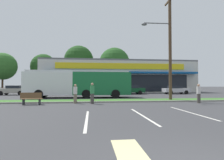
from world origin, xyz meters
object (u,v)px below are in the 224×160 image
object	(u,v)px
car_4	(176,90)
car_1	(13,90)
utility_pole	(169,43)
car_2	(130,89)
city_bus	(79,83)
bus_stop_bench	(31,98)
pedestrian_near_bench	(75,94)
car_3	(88,90)
pedestrian_mid	(92,93)
pedestrian_by_pole	(199,93)

from	to	relation	value
car_4	car_1	bearing A→B (deg)	179.64
utility_pole	car_1	size ratio (longest dim) A/B	2.43
utility_pole	car_1	xyz separation A→B (m)	(-19.34, 11.78, -4.89)
car_2	city_bus	bearing A→B (deg)	39.95
utility_pole	bus_stop_bench	xyz separation A→B (m)	(-12.28, -2.02, -5.14)
pedestrian_near_bench	bus_stop_bench	bearing A→B (deg)	-154.46
car_3	pedestrian_mid	xyz separation A→B (m)	(0.57, -13.58, 0.10)
car_1	car_2	xyz separation A→B (m)	(18.08, -0.00, 0.02)
utility_pole	car_3	xyz separation A→B (m)	(-8.08, 11.63, -4.88)
car_1	car_3	size ratio (longest dim) A/B	0.95
pedestrian_by_pole	pedestrian_mid	xyz separation A→B (m)	(-9.05, 0.47, 0.05)
city_bus	car_4	size ratio (longest dim) A/B	2.91
car_2	pedestrian_by_pole	xyz separation A→B (m)	(2.80, -14.21, 0.05)
utility_pole	city_bus	distance (m)	11.19
pedestrian_by_pole	utility_pole	bearing A→B (deg)	-169.37
city_bus	car_2	distance (m)	10.28
city_bus	car_3	distance (m)	6.58
utility_pole	car_4	xyz separation A→B (m)	(6.46, 11.62, -4.92)
car_3	car_4	bearing A→B (deg)	-0.02
car_2	car_4	distance (m)	7.72
car_2	pedestrian_by_pole	distance (m)	14.49
car_2	car_3	bearing A→B (deg)	1.30
car_4	city_bus	bearing A→B (deg)	-157.61
car_3	pedestrian_mid	world-z (taller)	pedestrian_mid
utility_pole	car_4	size ratio (longest dim) A/B	2.47
pedestrian_near_bench	car_1	bearing A→B (deg)	144.15
pedestrian_near_bench	car_4	bearing A→B (deg)	56.33
city_bus	car_1	xyz separation A→B (m)	(-10.23, 6.57, -1.01)
utility_pole	car_3	world-z (taller)	utility_pole
car_1	car_2	size ratio (longest dim) A/B	0.94
car_3	pedestrian_mid	size ratio (longest dim) A/B	2.66
car_3	car_4	xyz separation A→B (m)	(14.54, -0.00, -0.03)
utility_pole	car_3	size ratio (longest dim) A/B	2.31
city_bus	pedestrian_mid	xyz separation A→B (m)	(1.60, -7.17, -0.90)
car_1	pedestrian_near_bench	bearing A→B (deg)	128.19
car_1	utility_pole	bearing A→B (deg)	148.66
bus_stop_bench	car_3	world-z (taller)	car_3
utility_pole	pedestrian_mid	size ratio (longest dim) A/B	6.14
utility_pole	bus_stop_bench	size ratio (longest dim) A/B	6.62
bus_stop_bench	pedestrian_mid	size ratio (longest dim) A/B	0.93
car_2	car_3	xyz separation A→B (m)	(-6.81, -0.15, -0.01)
utility_pole	city_bus	bearing A→B (deg)	150.24
car_1	pedestrian_mid	world-z (taller)	pedestrian_mid
pedestrian_by_pole	city_bus	bearing A→B (deg)	-147.35
utility_pole	pedestrian_by_pole	size ratio (longest dim) A/B	6.51
utility_pole	pedestrian_mid	distance (m)	9.11
car_3	pedestrian_by_pole	distance (m)	17.03
city_bus	car_4	bearing A→B (deg)	-157.22
car_4	utility_pole	bearing A→B (deg)	-119.06
car_4	bus_stop_bench	bearing A→B (deg)	-143.93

